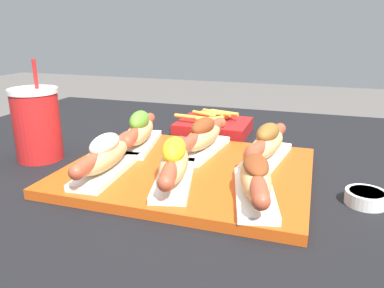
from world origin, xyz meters
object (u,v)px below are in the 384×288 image
sauce_bowl (366,197)px  hot_dog_3 (140,131)px  hot_dog_1 (174,163)px  hot_dog_2 (255,178)px  drink_cup (37,124)px  hot_dog_4 (203,137)px  fries_basket (213,126)px  hot_dog_0 (106,156)px  hot_dog_5 (267,144)px  serving_tray (189,171)px

sauce_bowl → hot_dog_3: bearing=166.0°
hot_dog_1 → hot_dog_2: (0.14, -0.01, -0.00)m
hot_dog_3 → drink_cup: bearing=-152.4°
hot_dog_3 → sauce_bowl: 0.48m
hot_dog_4 → sauce_bowl: (0.32, -0.12, -0.04)m
hot_dog_3 → hot_dog_4: (0.15, 0.01, -0.00)m
fries_basket → hot_dog_3: bearing=-118.5°
hot_dog_1 → hot_dog_4: (0.00, 0.17, -0.00)m
fries_basket → sauce_bowl: bearing=-43.3°
hot_dog_1 → hot_dog_2: size_ratio=1.00×
hot_dog_0 → sauce_bowl: size_ratio=3.42×
hot_dog_1 → hot_dog_5: size_ratio=0.99×
serving_tray → drink_cup: 0.35m
hot_dog_4 → sauce_bowl: 0.34m
hot_dog_1 → hot_dog_3: (-0.15, 0.17, 0.00)m
hot_dog_5 → hot_dog_3: bearing=179.6°
serving_tray → hot_dog_4: hot_dog_4 is taller
hot_dog_0 → fries_basket: bearing=74.9°
hot_dog_0 → drink_cup: bearing=161.8°
serving_tray → hot_dog_1: (-0.00, -0.08, 0.04)m
sauce_bowl → fries_basket: fries_basket is taller
hot_dog_3 → hot_dog_2: bearing=-32.0°
hot_dog_1 → hot_dog_2: hot_dog_1 is taller
hot_dog_3 → sauce_bowl: bearing=-14.0°
hot_dog_2 → hot_dog_5: hot_dog_5 is taller
hot_dog_0 → hot_dog_3: bearing=94.2°
hot_dog_4 → hot_dog_2: bearing=-52.6°
hot_dog_0 → hot_dog_2: size_ratio=1.02×
fries_basket → serving_tray: bearing=-84.0°
drink_cup → hot_dog_2: bearing=-9.4°
serving_tray → sauce_bowl: 0.32m
hot_dog_1 → fries_basket: (-0.03, 0.38, -0.03)m
hot_dog_3 → drink_cup: drink_cup is taller
hot_dog_5 → sauce_bowl: size_ratio=3.40×
hot_dog_1 → fries_basket: size_ratio=1.15×
hot_dog_0 → sauce_bowl: (0.45, 0.05, -0.04)m
hot_dog_2 → drink_cup: 0.49m
hot_dog_1 → hot_dog_3: size_ratio=0.99×
hot_dog_2 → hot_dog_1: bearing=174.1°
serving_tray → hot_dog_1: hot_dog_1 is taller
hot_dog_2 → hot_dog_4: bearing=127.4°
serving_tray → fries_basket: 0.30m
hot_dog_2 → fries_basket: 0.43m
hot_dog_0 → hot_dog_1: 0.13m
hot_dog_4 → sauce_bowl: hot_dog_4 is taller
sauce_bowl → hot_dog_0: bearing=-173.3°
hot_dog_3 → sauce_bowl: (0.46, -0.12, -0.04)m
hot_dog_1 → sauce_bowl: (0.32, 0.05, -0.04)m
hot_dog_1 → hot_dog_5: (0.14, 0.16, -0.00)m
hot_dog_4 → fries_basket: size_ratio=1.17×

